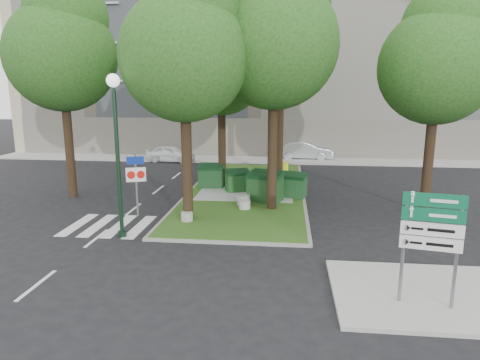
# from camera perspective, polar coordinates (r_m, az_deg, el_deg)

# --- Properties ---
(ground) EXTENTS (120.00, 120.00, 0.00)m
(ground) POSITION_cam_1_polar(r_m,az_deg,el_deg) (16.02, -3.64, -8.34)
(ground) COLOR black
(ground) RESTS_ON ground
(median_island) EXTENTS (6.00, 16.00, 0.12)m
(median_island) POSITION_cam_1_polar(r_m,az_deg,el_deg) (23.54, 0.88, -1.48)
(median_island) COLOR #234914
(median_island) RESTS_ON ground
(median_kerb) EXTENTS (6.30, 16.30, 0.10)m
(median_kerb) POSITION_cam_1_polar(r_m,az_deg,el_deg) (23.54, 0.88, -1.50)
(median_kerb) COLOR gray
(median_kerb) RESTS_ON ground
(sidewalk_corner) EXTENTS (5.00, 4.00, 0.12)m
(sidewalk_corner) POSITION_cam_1_polar(r_m,az_deg,el_deg) (13.15, 23.42, -13.84)
(sidewalk_corner) COLOR #999993
(sidewalk_corner) RESTS_ON ground
(building_sidewalk) EXTENTS (42.00, 3.00, 0.12)m
(building_sidewalk) POSITION_cam_1_polar(r_m,az_deg,el_deg) (33.84, 1.71, 2.71)
(building_sidewalk) COLOR #999993
(building_sidewalk) RESTS_ON ground
(zebra_crossing) EXTENTS (5.00, 3.00, 0.01)m
(zebra_crossing) POSITION_cam_1_polar(r_m,az_deg,el_deg) (18.36, -14.50, -6.00)
(zebra_crossing) COLOR silver
(zebra_crossing) RESTS_ON ground
(apartment_building) EXTENTS (41.00, 12.00, 16.00)m
(apartment_building) POSITION_cam_1_polar(r_m,az_deg,el_deg) (40.94, 2.65, 15.48)
(apartment_building) COLOR #B7AF89
(apartment_building) RESTS_ON ground
(tree_median_near_left) EXTENTS (5.20, 5.20, 10.53)m
(tree_median_near_left) POSITION_cam_1_polar(r_m,az_deg,el_deg) (17.89, -7.17, 17.56)
(tree_median_near_left) COLOR black
(tree_median_near_left) RESTS_ON ground
(tree_median_near_right) EXTENTS (5.60, 5.60, 11.46)m
(tree_median_near_right) POSITION_cam_1_polar(r_m,az_deg,el_deg) (19.49, 4.88, 19.13)
(tree_median_near_right) COLOR black
(tree_median_near_right) RESTS_ON ground
(tree_median_mid) EXTENTS (4.80, 4.80, 9.99)m
(tree_median_mid) POSITION_cam_1_polar(r_m,az_deg,el_deg) (24.14, -2.28, 15.40)
(tree_median_mid) COLOR black
(tree_median_mid) RESTS_ON ground
(tree_median_far) EXTENTS (5.80, 5.80, 11.93)m
(tree_median_far) POSITION_cam_1_polar(r_m,az_deg,el_deg) (26.98, 5.77, 17.86)
(tree_median_far) COLOR black
(tree_median_far) RESTS_ON ground
(tree_street_left) EXTENTS (5.40, 5.40, 11.00)m
(tree_street_left) POSITION_cam_1_polar(r_m,az_deg,el_deg) (23.67, -22.53, 16.22)
(tree_street_left) COLOR black
(tree_street_left) RESTS_ON ground
(tree_street_right) EXTENTS (5.00, 5.00, 10.06)m
(tree_street_right) POSITION_cam_1_polar(r_m,az_deg,el_deg) (20.91, 25.11, 14.83)
(tree_street_right) COLOR black
(tree_street_right) RESTS_ON ground
(dumpster_a) EXTENTS (1.48, 1.08, 1.33)m
(dumpster_a) POSITION_cam_1_polar(r_m,az_deg,el_deg) (24.18, -3.87, 0.55)
(dumpster_a) COLOR #0E3412
(dumpster_a) RESTS_ON median_island
(dumpster_b) EXTENTS (1.51, 1.29, 1.19)m
(dumpster_b) POSITION_cam_1_polar(r_m,az_deg,el_deg) (23.19, -0.32, -0.09)
(dumpster_b) COLOR #123E13
(dumpster_b) RESTS_ON median_island
(dumpster_c) EXTENTS (1.91, 1.62, 1.51)m
(dumpster_c) POSITION_cam_1_polar(r_m,az_deg,el_deg) (21.12, 3.39, -0.90)
(dumpster_c) COLOR #0F3410
(dumpster_c) RESTS_ON median_island
(dumpster_d) EXTENTS (1.57, 1.31, 1.26)m
(dumpster_d) POSITION_cam_1_polar(r_m,az_deg,el_deg) (22.13, 7.05, -0.69)
(dumpster_d) COLOR #133E18
(dumpster_d) RESTS_ON median_island
(bollard_left) EXTENTS (0.50, 0.50, 0.36)m
(bollard_left) POSITION_cam_1_polar(r_m,az_deg,el_deg) (18.25, -7.09, -4.84)
(bollard_left) COLOR #999994
(bollard_left) RESTS_ON median_island
(bollard_right) EXTENTS (0.54, 0.54, 0.39)m
(bollard_right) POSITION_cam_1_polar(r_m,az_deg,el_deg) (19.87, 0.62, -3.29)
(bollard_right) COLOR #A4A39E
(bollard_right) RESTS_ON median_island
(bollard_mid) EXTENTS (0.64, 0.64, 0.46)m
(bollard_mid) POSITION_cam_1_polar(r_m,az_deg,el_deg) (20.56, 0.47, -2.66)
(bollard_mid) COLOR gray
(bollard_mid) RESTS_ON median_island
(litter_bin) EXTENTS (0.38, 0.38, 0.66)m
(litter_bin) POSITION_cam_1_polar(r_m,az_deg,el_deg) (28.50, 6.06, 1.66)
(litter_bin) COLOR #DEF11C
(litter_bin) RESTS_ON median_island
(street_lamp) EXTENTS (0.49, 0.49, 6.11)m
(street_lamp) POSITION_cam_1_polar(r_m,az_deg,el_deg) (16.40, -16.15, 5.52)
(street_lamp) COLOR black
(street_lamp) RESTS_ON ground
(traffic_sign_pole) EXTENTS (0.83, 0.33, 2.87)m
(traffic_sign_pole) POSITION_cam_1_polar(r_m,az_deg,el_deg) (19.32, -13.70, 0.57)
(traffic_sign_pole) COLOR slate
(traffic_sign_pole) RESTS_ON ground
(directional_sign) EXTENTS (1.46, 0.35, 2.96)m
(directional_sign) POSITION_cam_1_polar(r_m,az_deg,el_deg) (11.77, 24.18, -6.33)
(directional_sign) COLOR slate
(directional_sign) RESTS_ON sidewalk_corner
(car_white) EXTENTS (3.99, 2.02, 1.30)m
(car_white) POSITION_cam_1_polar(r_m,az_deg,el_deg) (33.56, -9.22, 3.50)
(car_white) COLOR white
(car_white) RESTS_ON ground
(car_silver) EXTENTS (4.38, 1.54, 1.44)m
(car_silver) POSITION_cam_1_polar(r_m,az_deg,el_deg) (34.66, 8.65, 3.90)
(car_silver) COLOR #B0B3B9
(car_silver) RESTS_ON ground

